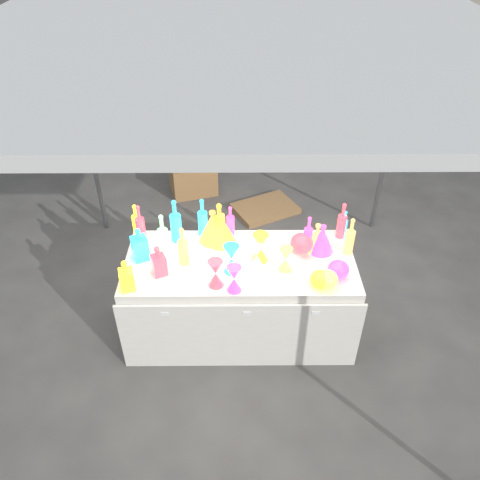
{
  "coord_description": "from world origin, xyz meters",
  "views": [
    {
      "loc": [
        -0.02,
        -2.81,
        3.09
      ],
      "look_at": [
        0.0,
        0.0,
        0.95
      ],
      "focal_mm": 35.0,
      "sensor_mm": 36.0,
      "label": 1
    }
  ],
  "objects_px": {
    "cardboard_box_closed": "(193,178)",
    "hourglass_0": "(216,274)",
    "bottle_0": "(136,220)",
    "lampshade_0": "(213,226)",
    "globe_0": "(320,280)",
    "display_table": "(240,296)",
    "decanter_0": "(126,275)"
  },
  "relations": [
    {
      "from": "hourglass_0",
      "to": "lampshade_0",
      "type": "height_order",
      "value": "lampshade_0"
    },
    {
      "from": "cardboard_box_closed",
      "to": "lampshade_0",
      "type": "xyz_separation_m",
      "value": [
        0.35,
        -2.0,
        0.69
      ]
    },
    {
      "from": "lampshade_0",
      "to": "globe_0",
      "type": "bearing_deg",
      "value": -14.25
    },
    {
      "from": "display_table",
      "to": "bottle_0",
      "type": "xyz_separation_m",
      "value": [
        -0.85,
        0.36,
        0.52
      ]
    },
    {
      "from": "hourglass_0",
      "to": "globe_0",
      "type": "xyz_separation_m",
      "value": [
        0.76,
        -0.02,
        -0.05
      ]
    },
    {
      "from": "display_table",
      "to": "bottle_0",
      "type": "distance_m",
      "value": 1.06
    },
    {
      "from": "bottle_0",
      "to": "lampshade_0",
      "type": "xyz_separation_m",
      "value": [
        0.63,
        -0.08,
        -0.01
      ]
    },
    {
      "from": "cardboard_box_closed",
      "to": "lampshade_0",
      "type": "bearing_deg",
      "value": -97.09
    },
    {
      "from": "display_table",
      "to": "cardboard_box_closed",
      "type": "relative_size",
      "value": 3.41
    },
    {
      "from": "bottle_0",
      "to": "hourglass_0",
      "type": "xyz_separation_m",
      "value": [
        0.67,
        -0.63,
        -0.03
      ]
    },
    {
      "from": "bottle_0",
      "to": "lampshade_0",
      "type": "relative_size",
      "value": 1.05
    },
    {
      "from": "bottle_0",
      "to": "hourglass_0",
      "type": "relative_size",
      "value": 1.31
    },
    {
      "from": "display_table",
      "to": "globe_0",
      "type": "relative_size",
      "value": 11.86
    },
    {
      "from": "display_table",
      "to": "hourglass_0",
      "type": "xyz_separation_m",
      "value": [
        -0.18,
        -0.27,
        0.49
      ]
    },
    {
      "from": "bottle_0",
      "to": "hourglass_0",
      "type": "distance_m",
      "value": 0.92
    },
    {
      "from": "cardboard_box_closed",
      "to": "globe_0",
      "type": "distance_m",
      "value": 2.89
    },
    {
      "from": "display_table",
      "to": "lampshade_0",
      "type": "distance_m",
      "value": 0.62
    },
    {
      "from": "globe_0",
      "to": "hourglass_0",
      "type": "bearing_deg",
      "value": 178.19
    },
    {
      "from": "hourglass_0",
      "to": "decanter_0",
      "type": "bearing_deg",
      "value": -177.22
    },
    {
      "from": "display_table",
      "to": "cardboard_box_closed",
      "type": "xyz_separation_m",
      "value": [
        -0.57,
        2.28,
        -0.18
      ]
    },
    {
      "from": "cardboard_box_closed",
      "to": "hourglass_0",
      "type": "height_order",
      "value": "hourglass_0"
    },
    {
      "from": "cardboard_box_closed",
      "to": "lampshade_0",
      "type": "relative_size",
      "value": 1.94
    },
    {
      "from": "display_table",
      "to": "hourglass_0",
      "type": "relative_size",
      "value": 8.26
    },
    {
      "from": "hourglass_0",
      "to": "lampshade_0",
      "type": "relative_size",
      "value": 0.8
    },
    {
      "from": "display_table",
      "to": "globe_0",
      "type": "bearing_deg",
      "value": -27.03
    },
    {
      "from": "bottle_0",
      "to": "display_table",
      "type": "bearing_deg",
      "value": -22.92
    },
    {
      "from": "bottle_0",
      "to": "globe_0",
      "type": "distance_m",
      "value": 1.57
    },
    {
      "from": "bottle_0",
      "to": "lampshade_0",
      "type": "bearing_deg",
      "value": -7.26
    },
    {
      "from": "cardboard_box_closed",
      "to": "lampshade_0",
      "type": "height_order",
      "value": "lampshade_0"
    },
    {
      "from": "display_table",
      "to": "globe_0",
      "type": "xyz_separation_m",
      "value": [
        0.58,
        -0.3,
        0.44
      ]
    },
    {
      "from": "display_table",
      "to": "lampshade_0",
      "type": "xyz_separation_m",
      "value": [
        -0.22,
        0.28,
        0.51
      ]
    },
    {
      "from": "cardboard_box_closed",
      "to": "globe_0",
      "type": "bearing_deg",
      "value": -82.98
    }
  ]
}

